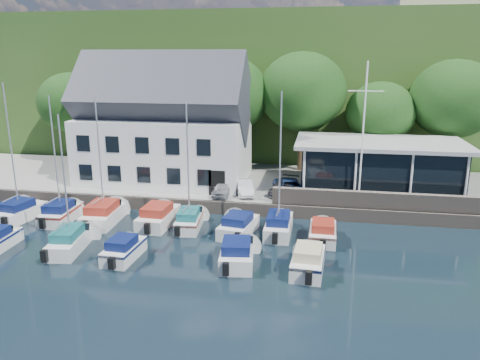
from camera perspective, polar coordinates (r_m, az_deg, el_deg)
The scene contains 32 objects.
ground at distance 25.60m, azimuth -5.76°, elevation -12.24°, with size 180.00×180.00×0.00m, color black.
quay at distance 41.41m, azimuth 0.76°, elevation -0.66°, with size 60.00×13.00×1.00m, color gray.
quay_face at distance 35.29m, azimuth -0.95°, elevation -3.47°, with size 60.00×0.30×1.00m, color #6A5F55.
hillside at distance 84.18m, azimuth 5.81°, elevation 12.43°, with size 160.00×75.00×16.00m, color #264C1C.
field_patch at distance 91.97m, azimuth 11.58°, elevation 17.51°, with size 50.00×30.00×0.30m, color #5E6532.
harbor_building at distance 41.12m, azimuth -9.17°, elevation 5.96°, with size 14.40×8.20×8.70m, color white, non-canonical shape.
club_pavilion at distance 39.09m, azimuth 16.53°, elevation 1.62°, with size 13.20×7.20×4.10m, color black, non-canonical shape.
seawall at distance 35.19m, azimuth 18.75°, elevation -2.47°, with size 18.00×0.50×1.20m, color #6A5F55.
gangway at distance 40.18m, azimuth -25.37°, elevation -3.40°, with size 1.20×6.00×1.40m, color silver, non-canonical shape.
car_silver at distance 36.75m, azimuth -2.09°, elevation -1.01°, with size 1.30×3.22×1.10m, color #B5B6BB.
car_white at distance 36.96m, azimuth 0.57°, elevation -0.89°, with size 1.19×3.42×1.13m, color silver.
car_dgrey at distance 37.25m, azimuth 5.39°, elevation -0.82°, with size 1.59×3.92×1.14m, color #302F34.
car_blue at distance 36.77m, azimuth 6.08°, elevation -0.89°, with size 1.53×3.88×1.33m, color #2B4A85.
flagpole at distance 34.76m, azimuth 14.76°, elevation 5.35°, with size 2.47×0.20×10.30m, color white, non-canonical shape.
tree_0 at distance 50.75m, azimuth -19.74°, elevation 7.16°, with size 6.61×6.61×9.03m, color black, non-canonical shape.
tree_1 at distance 48.02m, azimuth -11.41°, elevation 7.57°, with size 6.89×6.89×9.42m, color black, non-canonical shape.
tree_2 at distance 44.33m, azimuth -1.47°, elevation 8.03°, with size 7.76×7.76×10.61m, color black, non-canonical shape.
tree_3 at distance 44.32m, azimuth 7.51°, elevation 8.19°, with size 8.08×8.08×11.04m, color black, non-canonical shape.
tree_4 at distance 44.37m, azimuth 16.60°, elevation 6.01°, with size 6.18×6.18×8.45m, color black, non-canonical shape.
tree_5 at distance 45.59m, azimuth 24.37°, elevation 6.76°, with size 7.60×7.60×10.39m, color black, non-canonical shape.
boat_r1_0 at distance 36.97m, azimuth -26.01°, elevation 2.34°, with size 2.16×5.64×9.10m, color silver, non-canonical shape.
boat_r1_1 at distance 35.37m, azimuth -21.60°, elevation 2.31°, with size 1.97×5.55×9.11m, color silver, non-canonical shape.
boat_r1_2 at distance 34.08m, azimuth -16.73°, elevation 2.50°, with size 2.24×6.57×9.36m, color silver, non-canonical shape.
boat_r1_3 at distance 33.65m, azimuth -9.93°, elevation -4.16°, with size 2.13×6.09×1.54m, color silver, non-canonical shape.
boat_r1_4 at distance 31.87m, azimuth -6.35°, elevation 1.25°, with size 1.71×5.57×8.32m, color silver, non-canonical shape.
boat_r1_5 at distance 31.57m, azimuth -0.19°, elevation -5.34°, with size 2.03×5.41×1.42m, color silver, non-canonical shape.
boat_r1_6 at distance 30.58m, azimuth 4.90°, elevation 1.40°, with size 1.83×6.01×9.05m, color silver, non-canonical shape.
boat_r1_7 at distance 31.01m, azimuth 10.07°, elevation -6.04°, with size 1.84×5.10×1.35m, color silver, non-canonical shape.
boat_r2_1 at distance 29.80m, azimuth -20.62°, elevation 0.07°, with size 1.75×6.16×9.00m, color silver, non-canonical shape.
boat_r2_2 at distance 28.70m, azimuth -14.00°, elevation -7.99°, with size 1.70×4.72×1.39m, color silver, non-canonical shape.
boat_r2_3 at distance 27.26m, azimuth -0.36°, elevation -8.68°, with size 2.03×5.30×1.47m, color silver, non-canonical shape.
boat_r2_4 at distance 26.61m, azimuth 8.31°, elevation -9.41°, with size 1.85×5.25×1.52m, color silver, non-canonical shape.
Camera 1 is at (6.43, -21.85, 11.69)m, focal length 35.00 mm.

